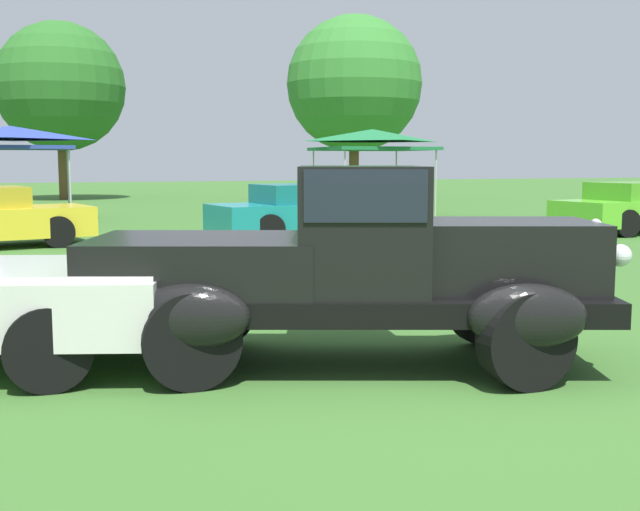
# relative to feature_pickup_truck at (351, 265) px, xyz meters

# --- Properties ---
(ground_plane) EXTENTS (120.00, 120.00, 0.00)m
(ground_plane) POSITION_rel_feature_pickup_truck_xyz_m (0.17, -0.48, -0.87)
(ground_plane) COLOR #386628
(feature_pickup_truck) EXTENTS (4.53, 2.82, 1.70)m
(feature_pickup_truck) POSITION_rel_feature_pickup_truck_xyz_m (0.00, 0.00, 0.00)
(feature_pickup_truck) COLOR black
(feature_pickup_truck) RESTS_ON ground_plane
(show_car_teal) EXTENTS (4.58, 2.41, 1.22)m
(show_car_teal) POSITION_rel_feature_pickup_truck_xyz_m (2.97, 10.62, -0.27)
(show_car_teal) COLOR teal
(show_car_teal) RESTS_ON ground_plane
(show_car_lime) EXTENTS (4.58, 2.45, 1.22)m
(show_car_lime) POSITION_rel_feature_pickup_truck_xyz_m (11.05, 9.52, -0.27)
(show_car_lime) COLOR #60C62D
(show_car_lime) RESTS_ON ground_plane
(canopy_tent_left_field) EXTENTS (3.39, 3.39, 2.71)m
(canopy_tent_left_field) POSITION_rel_feature_pickup_truck_xyz_m (-3.48, 17.88, 1.56)
(canopy_tent_left_field) COLOR #B7B7BC
(canopy_tent_left_field) RESTS_ON ground_plane
(canopy_tent_center_field) EXTENTS (3.26, 3.26, 2.71)m
(canopy_tent_center_field) POSITION_rel_feature_pickup_truck_xyz_m (7.11, 16.86, 1.56)
(canopy_tent_center_field) COLOR #B7B7BC
(canopy_tent_center_field) RESTS_ON ground_plane
(treeline_mid_left) EXTENTS (5.62, 5.62, 7.76)m
(treeline_mid_left) POSITION_rel_feature_pickup_truck_xyz_m (-1.95, 30.85, 4.08)
(treeline_mid_left) COLOR brown
(treeline_mid_left) RESTS_ON ground_plane
(treeline_center) EXTENTS (5.94, 5.94, 8.05)m
(treeline_center) POSITION_rel_feature_pickup_truck_xyz_m (10.31, 26.83, 4.20)
(treeline_center) COLOR brown
(treeline_center) RESTS_ON ground_plane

